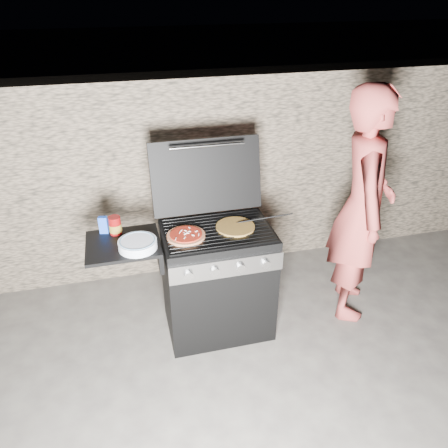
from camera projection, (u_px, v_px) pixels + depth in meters
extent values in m
plane|color=#3F3B37|center=(218.00, 325.00, 3.59)|extent=(50.00, 50.00, 0.00)
cube|color=#8A755D|center=(191.00, 175.00, 4.03)|extent=(8.00, 0.35, 1.80)
cylinder|color=#B6913C|center=(235.00, 227.00, 3.16)|extent=(0.29, 0.29, 0.02)
cylinder|color=maroon|center=(115.00, 225.00, 3.08)|extent=(0.10, 0.10, 0.13)
cube|color=blue|center=(103.00, 225.00, 3.09)|extent=(0.07, 0.05, 0.13)
cylinder|color=white|center=(138.00, 244.00, 2.93)|extent=(0.30, 0.30, 0.06)
imported|color=#B0403C|center=(362.00, 207.00, 3.37)|extent=(0.69, 0.81, 1.89)
cylinder|color=black|center=(263.00, 219.00, 3.19)|extent=(0.42, 0.11, 0.09)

